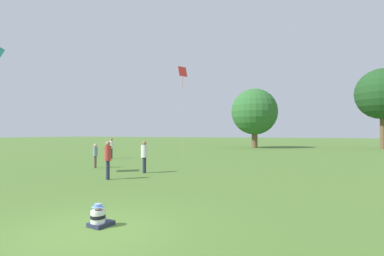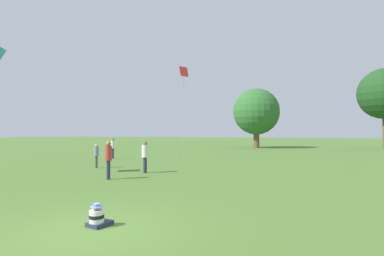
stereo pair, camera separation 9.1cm
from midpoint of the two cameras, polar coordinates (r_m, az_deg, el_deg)
name	(u,v)px [view 2 (the right image)]	position (r m, az deg, el deg)	size (l,w,h in m)	color
ground_plane	(91,231)	(7.47, -18.38, -18.09)	(300.00, 300.00, 0.00)	#4C702D
seated_toddler	(98,217)	(7.69, -17.21, -15.93)	(0.49, 0.58, 0.55)	#282D47
person_standing_0	(113,146)	(27.16, -14.75, -3.38)	(0.35, 0.35, 1.78)	#282D42
person_standing_1	(96,153)	(20.03, -17.62, -4.62)	(0.36, 0.36, 1.54)	brown
person_standing_4	(145,154)	(16.88, -8.78, -4.91)	(0.49, 0.49, 1.77)	#282D42
person_standing_5	(108,156)	(14.86, -15.46, -5.17)	(0.35, 0.35, 1.83)	#282D42
kite_4	(184,74)	(24.87, -1.46, 10.17)	(0.56, 0.85, 7.67)	red
distant_tree_1	(256,112)	(46.46, 12.20, 3.04)	(6.99, 6.99, 9.00)	brown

